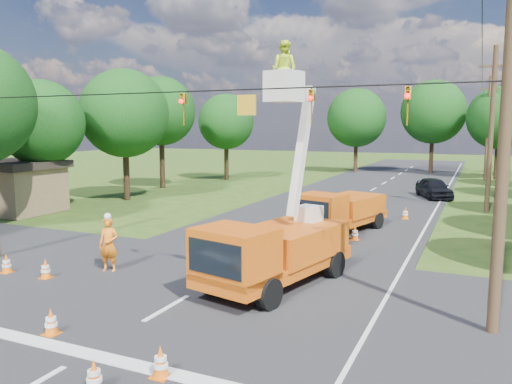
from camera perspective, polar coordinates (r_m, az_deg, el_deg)
The scene contains 29 objects.
ground at distance 32.91m, azimuth 9.90°, elevation -1.74°, with size 140.00×140.00×0.00m, color #2A4916.
road_main at distance 32.91m, azimuth 9.90°, elevation -1.74°, with size 12.00×100.00×0.06m, color black.
road_cross at distance 16.53m, azimuth -6.14°, elevation -10.96°, with size 56.00×10.00×0.07m, color black.
stop_bar at distance 12.65m, azimuth -18.71°, elevation -17.30°, with size 9.00×0.45×0.02m, color silver.
edge_line at distance 32.02m, azimuth 19.65°, elevation -2.33°, with size 0.12×90.00×0.02m, color silver.
bucket_truck at distance 16.19m, azimuth 2.15°, elevation -5.13°, with size 3.58×6.47×7.91m.
second_truck at distance 24.89m, azimuth 9.65°, elevation -2.13°, with size 3.51×6.00×2.12m.
ground_worker at distance 18.81m, azimuth -16.49°, elevation -5.78°, with size 0.73×0.48×2.01m, color #F35114.
distant_car at distance 38.82m, azimuth 19.67°, elevation 0.45°, with size 1.78×4.42×1.51m, color black.
traffic_cone_0 at distance 13.90m, azimuth -22.38°, elevation -13.56°, with size 0.38×0.38×0.71m.
traffic_cone_1 at distance 10.90m, azimuth -18.01°, elevation -19.38°, with size 0.38×0.38×0.71m.
traffic_cone_2 at distance 20.92m, azimuth 7.92°, elevation -6.01°, with size 0.38×0.38×0.71m.
traffic_cone_3 at distance 23.43m, azimuth 11.24°, elevation -4.63°, with size 0.38×0.38×0.71m.
traffic_cone_4 at distance 18.79m, azimuth -22.92°, elevation -8.10°, with size 0.38×0.38×0.71m.
traffic_cone_5 at distance 20.07m, azimuth -26.62°, elevation -7.33°, with size 0.38×0.38×0.71m.
traffic_cone_7 at distance 29.43m, azimuth 16.70°, elevation -2.33°, with size 0.38×0.38×0.71m.
traffic_cone_8 at distance 11.13m, azimuth -10.85°, elevation -18.54°, with size 0.38×0.38×0.71m.
pole_right_near at distance 13.51m, azimuth 26.60°, elevation 6.23°, with size 1.80×0.30×10.00m.
pole_right_mid at distance 33.51m, azimuth 25.30°, elevation 6.59°, with size 1.80×0.30×10.00m.
pole_right_far at distance 53.50m, azimuth 24.98°, elevation 6.68°, with size 1.80×0.30×10.00m.
signal_span at distance 14.69m, azimuth 1.15°, elevation 10.06°, with size 18.00×0.29×1.07m.
shed at distance 33.92m, azimuth -25.99°, elevation 0.64°, with size 5.50×4.50×3.15m.
tree_left_c at distance 33.26m, azimuth -23.37°, elevation 7.26°, with size 5.20×5.20×8.06m.
tree_left_d at distance 36.63m, azimuth -14.81°, elevation 8.66°, with size 6.20×6.20×9.24m.
tree_left_e at distance 43.32m, azimuth -10.81°, elevation 9.04°, with size 5.80×5.80×9.41m.
tree_left_f at distance 49.11m, azimuth -3.43°, elevation 8.02°, with size 5.40×5.40×8.40m.
tree_far_a at distance 57.98m, azimuth 11.42°, elevation 8.30°, with size 6.60×6.60×9.50m.
tree_far_b at distance 58.73m, azimuth 19.60°, elevation 8.62°, with size 7.00×7.00×10.32m.
tree_far_c at distance 55.53m, azimuth 26.05°, elevation 7.61°, with size 6.20×6.20×9.18m.
Camera 1 is at (7.99, -11.50, 5.22)m, focal length 35.00 mm.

